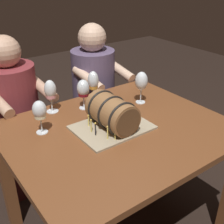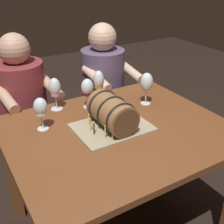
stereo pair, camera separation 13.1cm
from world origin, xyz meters
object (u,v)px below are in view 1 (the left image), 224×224
Objects in this scene: wine_glass_empty at (141,82)px; wine_glass_red at (83,89)px; barrel_cake at (112,114)px; wine_glass_rose at (50,91)px; person_seated_left at (17,124)px; dining_table at (118,146)px; wine_glass_amber at (93,82)px; wine_glass_white at (40,111)px; person_seated_right at (94,101)px.

wine_glass_empty is 0.37m from wine_glass_red.
barrel_cake is 0.38m from wine_glass_empty.
person_seated_left is at bearing 109.20° from wine_glass_rose.
wine_glass_amber is (0.08, 0.38, 0.25)m from dining_table.
person_seated_left is (-0.41, 0.38, -0.34)m from wine_glass_amber.
dining_table is 0.40m from wine_glass_red.
person_seated_left reaches higher than wine_glass_white.
wine_glass_white is 0.16× the size of person_seated_left.
wine_glass_amber is 0.30m from wine_glass_empty.
wine_glass_white is (-0.35, 0.21, 0.24)m from dining_table.
wine_glass_red is (0.33, 0.12, -0.00)m from wine_glass_white.
wine_glass_rose is (0.15, 0.19, 0.01)m from wine_glass_white.
wine_glass_empty reaches higher than wine_glass_red.
wine_glass_rose reaches higher than wine_glass_red.
person_seated_right reaches higher than person_seated_left.
wine_glass_rose is at bearing 175.93° from wine_glass_amber.
wine_glass_empty is 0.68m from person_seated_right.
barrel_cake is at bearing -115.83° from person_seated_right.
dining_table is 5.73× the size of wine_glass_empty.
person_seated_right is (0.33, 0.75, -0.10)m from dining_table.
dining_table is 5.85× the size of wine_glass_rose.
barrel_cake is at bearing -107.53° from wine_glass_amber.
wine_glass_red is 0.63m from person_seated_left.
wine_glass_rose is 0.17× the size of person_seated_left.
wine_glass_white is (-0.44, -0.17, -0.01)m from wine_glass_amber.
wine_glass_rose is at bearing 114.86° from barrel_cake.
wine_glass_rose is at bearing 51.33° from wine_glass_white.
wine_glass_rose reaches higher than dining_table.
person_seated_left is at bearing 113.38° from dining_table.
dining_table is 0.45m from wine_glass_empty.
wine_glass_rose is at bearing 116.92° from dining_table.
barrel_cake is (-0.03, 0.02, 0.20)m from dining_table.
wine_glass_red is (-0.02, 0.32, 0.24)m from dining_table.
wine_glass_red is 0.16× the size of person_seated_left.
barrel_cake is at bearing -155.35° from wine_glass_empty.
dining_table is 0.20m from barrel_cake.
person_seated_left reaches higher than wine_glass_empty.
wine_glass_white reaches higher than dining_table.
wine_glass_white is at bearing 150.43° from barrel_cake.
wine_glass_empty is at bearing 29.58° from dining_table.
wine_glass_red reaches higher than dining_table.
wine_glass_empty is at bearing -22.87° from wine_glass_rose.
wine_glass_amber is at bearing 139.42° from wine_glass_empty.
wine_glass_rose is at bearing 157.13° from wine_glass_empty.
wine_glass_red is at bearing -54.85° from person_seated_left.
barrel_cake is 1.98× the size of wine_glass_rose.
person_seated_left reaches higher than wine_glass_amber.
wine_glass_red is at bearing 93.99° from dining_table.
wine_glass_amber and wine_glass_rose have the same top height.
wine_glass_rose is at bearing -146.01° from person_seated_right.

